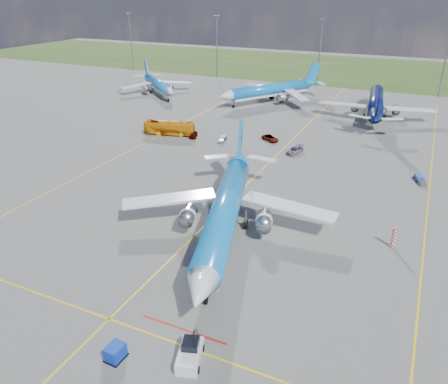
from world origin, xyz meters
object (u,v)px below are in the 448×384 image
at_px(pushback_tug, 190,354).
at_px(uld_container, 115,352).
at_px(bg_jet_nnw, 270,102).
at_px(service_car_b, 270,138).
at_px(service_car_c, 295,150).
at_px(bg_jet_nw, 159,94).
at_px(bg_jet_n, 374,116).
at_px(service_car_a, 193,135).
at_px(main_airliner, 225,237).
at_px(baggage_tug_w, 420,180).
at_px(baggage_tug_c, 223,139).
at_px(warning_post, 394,237).
at_px(apron_bus, 169,128).

distance_m(pushback_tug, uld_container, 7.17).
xyz_separation_m(bg_jet_nnw, uld_container, (21.29, -103.90, 0.73)).
xyz_separation_m(service_car_b, service_car_c, (7.64, -5.75, 0.08)).
bearing_deg(pushback_tug, bg_jet_nnw, 87.35).
distance_m(bg_jet_nw, bg_jet_n, 69.16).
relative_size(bg_jet_n, service_car_c, 8.65).
bearing_deg(bg_jet_nw, service_car_a, -96.09).
bearing_deg(uld_container, main_airliner, 92.56).
bearing_deg(baggage_tug_w, bg_jet_nnw, 116.00).
bearing_deg(baggage_tug_c, uld_container, -87.53).
relative_size(pushback_tug, baggage_tug_c, 1.33).
distance_m(warning_post, service_car_b, 47.28).
height_order(bg_jet_nnw, bg_jet_n, bg_jet_n).
height_order(bg_jet_nw, service_car_c, bg_jet_nw).
bearing_deg(uld_container, baggage_tug_w, 69.62).
xyz_separation_m(bg_jet_nw, pushback_tug, (65.34, -96.22, 0.78)).
bearing_deg(apron_bus, uld_container, -167.46).
bearing_deg(bg_jet_nnw, bg_jet_n, 25.54).
height_order(uld_container, baggage_tug_w, uld_container).
bearing_deg(uld_container, service_car_c, 93.32).
xyz_separation_m(service_car_a, baggage_tug_w, (50.07, -5.57, -0.22)).
bearing_deg(bg_jet_n, uld_container, 77.39).
bearing_deg(service_car_c, bg_jet_nw, 161.49).
bearing_deg(service_car_b, warning_post, -107.79).
xyz_separation_m(main_airliner, service_car_c, (-0.85, 37.63, 0.71)).
relative_size(main_airliner, pushback_tug, 7.68).
height_order(bg_jet_nnw, baggage_tug_w, bg_jet_nnw).
bearing_deg(apron_bus, service_car_a, -99.88).
bearing_deg(pushback_tug, bg_jet_n, 69.68).
bearing_deg(baggage_tug_w, main_airliner, -145.11).
distance_m(main_airliner, baggage_tug_c, 42.72).
bearing_deg(baggage_tug_w, service_car_b, 143.23).
distance_m(bg_jet_nnw, uld_container, 106.06).
distance_m(bg_jet_nnw, apron_bus, 42.90).
relative_size(bg_jet_nnw, apron_bus, 3.35).
height_order(bg_jet_n, service_car_b, bg_jet_n).
distance_m(apron_bus, service_car_c, 31.19).
xyz_separation_m(warning_post, main_airliner, (-21.97, -7.22, -1.50)).
xyz_separation_m(uld_container, apron_bus, (-32.04, 62.40, 0.96)).
distance_m(main_airliner, service_car_c, 37.65).
xyz_separation_m(bg_jet_nw, baggage_tug_c, (40.31, -35.65, 0.44)).
height_order(warning_post, main_airliner, main_airliner).
relative_size(warning_post, pushback_tug, 0.52).
height_order(uld_container, baggage_tug_c, uld_container).
relative_size(bg_jet_nnw, bg_jet_n, 0.96).
height_order(main_airliner, baggage_tug_w, main_airliner).
distance_m(main_airliner, service_car_b, 44.21).
bearing_deg(service_car_c, warning_post, -39.35).
xyz_separation_m(bg_jet_nw, apron_bus, (26.70, -36.65, 1.69)).
distance_m(uld_container, service_car_c, 62.50).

